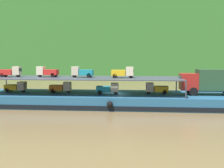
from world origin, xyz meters
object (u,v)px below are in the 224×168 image
Objects in this scene: covered_lorry at (211,81)px; mini_truck_lower_aft at (61,87)px; mini_truck_lower_fore at (156,88)px; mini_truck_upper_fore at (82,72)px; mini_truck_lower_stern at (16,87)px; mini_truck_upper_mid at (47,72)px; mini_truck_lower_mid at (108,88)px; mini_truck_upper_stern at (11,72)px; mini_truck_upper_bow at (123,72)px; cargo_barge at (113,99)px.

covered_lorry reaches higher than mini_truck_lower_aft.
mini_truck_lower_fore is 1.01× the size of mini_truck_upper_fore.
mini_truck_lower_stern is 1.00× the size of mini_truck_upper_mid.
mini_truck_lower_stern and mini_truck_lower_fore have the same top height.
mini_truck_lower_fore is (12.25, -0.15, 0.00)m from mini_truck_lower_aft.
mini_truck_upper_fore reaches higher than mini_truck_lower_fore.
covered_lorry is 2.84× the size of mini_truck_lower_aft.
mini_truck_upper_stern is at bearing 176.33° from mini_truck_lower_mid.
mini_truck_upper_fore is at bearing -0.50° from mini_truck_lower_aft.
mini_truck_upper_bow is at bearing -4.88° from mini_truck_upper_mid.
mini_truck_lower_aft is at bearing 171.79° from mini_truck_lower_mid.
mini_truck_upper_mid is at bearing 176.96° from mini_truck_upper_fore.
mini_truck_upper_stern is 9.46m from mini_truck_upper_fore.
covered_lorry is at bearing -3.71° from mini_truck_lower_fore.
mini_truck_lower_stern is at bearing -179.78° from mini_truck_upper_fore.
mini_truck_lower_mid is 4.07m from mini_truck_upper_fore.
mini_truck_upper_bow is (-10.60, -0.06, 1.00)m from covered_lorry.
mini_truck_upper_fore and mini_truck_upper_bow have the same top height.
mini_truck_lower_mid is (6.23, -0.90, 0.00)m from mini_truck_lower_aft.
mini_truck_upper_mid is 4.69m from mini_truck_upper_fore.
mini_truck_upper_stern reaches higher than mini_truck_lower_mid.
mini_truck_lower_mid is (12.25, -0.84, 0.00)m from mini_truck_lower_stern.
mini_truck_upper_bow is at bearing 8.38° from mini_truck_lower_mid.
covered_lorry is 6.53m from mini_truck_lower_fore.
mini_truck_lower_aft is 1.00× the size of mini_truck_lower_fore.
mini_truck_upper_mid is at bearing 3.90° from mini_truck_lower_stern.
cargo_barge is at bearing -178.10° from mini_truck_lower_fore.
mini_truck_lower_aft is 6.96m from mini_truck_upper_stern.
mini_truck_lower_stern is at bearing 176.07° from mini_truck_lower_mid.
mini_truck_upper_mid and mini_truck_upper_fore have the same top height.
mini_truck_lower_fore is at bearing 6.56° from mini_truck_upper_bow.
mini_truck_lower_mid is at bearing -3.93° from mini_truck_lower_stern.
mini_truck_upper_mid reaches higher than covered_lorry.
mini_truck_upper_fore is at bearing -3.04° from mini_truck_upper_mid.
mini_truck_lower_mid is at bearing -8.21° from mini_truck_lower_aft.
mini_truck_lower_mid is 1.01× the size of mini_truck_upper_fore.
mini_truck_upper_bow reaches higher than mini_truck_lower_fore.
mini_truck_lower_stern reaches higher than cargo_barge.
mini_truck_upper_stern reaches higher than cargo_barge.
cargo_barge is 12.10× the size of mini_truck_lower_stern.
mini_truck_lower_fore is at bearing -0.28° from mini_truck_lower_stern.
cargo_barge is 12.08m from covered_lorry.
mini_truck_upper_stern is at bearing 177.85° from mini_truck_upper_bow.
mini_truck_lower_mid is at bearing -7.89° from mini_truck_upper_mid.
mini_truck_lower_fore is (5.40, 0.18, 1.44)m from cargo_barge.
cargo_barge is 12.25× the size of mini_truck_upper_fore.
mini_truck_upper_bow is at bearing -179.67° from covered_lorry.
mini_truck_lower_aft is (-6.85, 0.33, 1.44)m from cargo_barge.
mini_truck_lower_stern is 1.01× the size of mini_truck_upper_fore.
mini_truck_upper_fore reaches higher than mini_truck_lower_mid.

